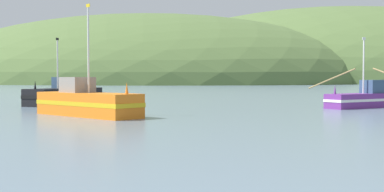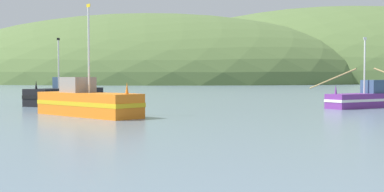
{
  "view_description": "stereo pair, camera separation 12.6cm",
  "coord_description": "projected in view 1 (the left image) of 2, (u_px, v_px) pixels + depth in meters",
  "views": [
    {
      "loc": [
        6.83,
        3.36,
        2.45
      ],
      "look_at": [
        -1.03,
        29.8,
        1.4
      ],
      "focal_mm": 47.46,
      "sensor_mm": 36.0,
      "label": 1
    },
    {
      "loc": [
        6.95,
        3.4,
        2.45
      ],
      "look_at": [
        -1.03,
        29.8,
        1.4
      ],
      "focal_mm": 47.46,
      "sensor_mm": 36.0,
      "label": 2
    }
  ],
  "objects": [
    {
      "name": "fishing_boat_purple",
      "position": [
        365.0,
        98.0,
        40.18
      ],
      "size": [
        9.07,
        7.88,
        5.56
      ],
      "rotation": [
        0.0,
        0.0,
        4.0
      ],
      "color": "#6B2D84",
      "rests_on": "ground"
    },
    {
      "name": "hill_far_right",
      "position": [
        143.0,
        82.0,
        219.95
      ],
      "size": [
        195.23,
        156.19,
        56.64
      ],
      "primitive_type": "ellipsoid",
      "color": "#516B38",
      "rests_on": "ground"
    },
    {
      "name": "hill_far_left",
      "position": [
        328.0,
        82.0,
        239.93
      ],
      "size": [
        202.06,
        161.65,
        68.05
      ],
      "primitive_type": "ellipsoid",
      "color": "#516B38",
      "rests_on": "ground"
    },
    {
      "name": "fishing_boat_black",
      "position": [
        65.0,
        95.0,
        44.48
      ],
      "size": [
        3.45,
        8.41,
        5.79
      ],
      "rotation": [
        0.0,
        0.0,
        4.58
      ],
      "color": "black",
      "rests_on": "ground"
    },
    {
      "name": "fishing_boat_orange",
      "position": [
        87.0,
        102.0,
        31.69
      ],
      "size": [
        8.42,
        5.63,
        6.96
      ],
      "rotation": [
        0.0,
        0.0,
        5.83
      ],
      "color": "orange",
      "rests_on": "ground"
    }
  ]
}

